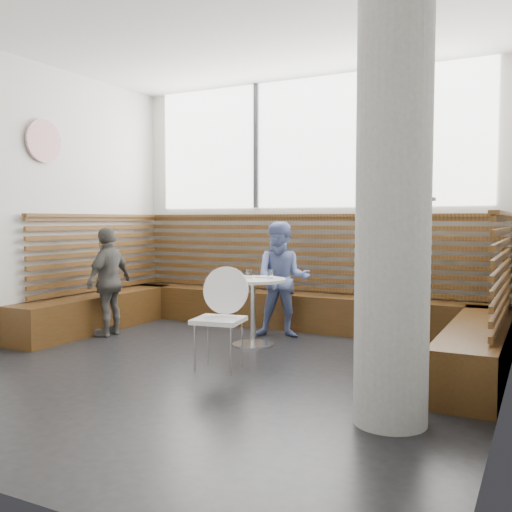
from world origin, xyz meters
The scene contains 15 objects.
room centered at (0.00, 0.00, 1.60)m, with size 5.00×5.00×3.20m.
booth centered at (0.00, 1.77, 0.41)m, with size 5.00×2.50×1.44m.
concrete_column centered at (1.85, -0.60, 1.60)m, with size 0.50×0.50×3.20m, color gray.
wall_art centered at (-2.46, 0.40, 2.30)m, with size 0.50×0.50×0.03m, color white.
cafe_table centered at (-0.09, 1.10, 0.53)m, with size 0.72×0.72×0.74m.
cafe_chair centered at (0.10, 0.13, 0.56)m, with size 0.45×0.44×0.95m.
adult_man centered at (1.46, 1.34, 0.91)m, with size 1.18×0.68×1.82m, color #3C422C.
child_back centered at (0.00, 1.67, 0.68)m, with size 0.66×0.52×1.37m, color #6171A9.
child_left centered at (-1.90, 0.83, 0.65)m, with size 0.76×0.32×1.30m, color #54514C.
plate_near centered at (-0.20, 1.20, 0.75)m, with size 0.20×0.20×0.01m, color white.
plate_far centered at (-0.04, 1.27, 0.75)m, with size 0.19×0.19×0.01m, color white.
glass_left centered at (-0.28, 1.01, 0.80)m, with size 0.07×0.07×0.11m, color white.
glass_mid centered at (-0.09, 1.00, 0.80)m, with size 0.07×0.07×0.11m, color white.
glass_right centered at (0.09, 1.16, 0.79)m, with size 0.06×0.06×0.10m, color white.
menu_card centered at (-0.07, 0.90, 0.75)m, with size 0.19×0.13×0.00m, color #A5C64C.
Camera 1 is at (2.78, -4.41, 1.39)m, focal length 40.00 mm.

